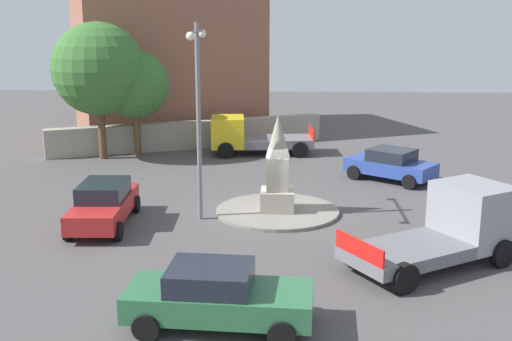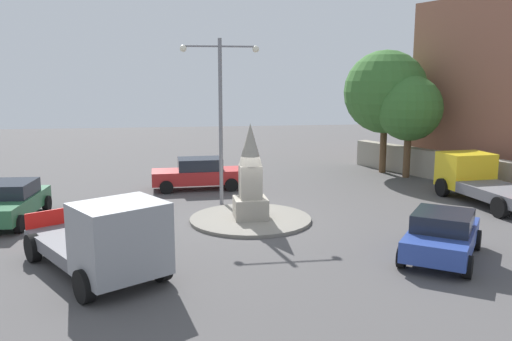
{
  "view_description": "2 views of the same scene",
  "coord_description": "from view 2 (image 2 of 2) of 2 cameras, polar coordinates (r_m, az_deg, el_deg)",
  "views": [
    {
      "loc": [
        22.87,
        0.25,
        7.17
      ],
      "look_at": [
        0.85,
        -0.77,
        1.83
      ],
      "focal_mm": 44.61,
      "sensor_mm": 36.0,
      "label": 1
    },
    {
      "loc": [
        2.65,
        18.95,
        5.36
      ],
      "look_at": [
        -0.3,
        -0.6,
        1.84
      ],
      "focal_mm": 36.24,
      "sensor_mm": 36.0,
      "label": 2
    }
  ],
  "objects": [
    {
      "name": "ground_plane",
      "position": [
        19.87,
        -0.61,
        -5.56
      ],
      "size": [
        80.0,
        80.0,
        0.0
      ],
      "primitive_type": "plane",
      "color": "#4F4C4C"
    },
    {
      "name": "traffic_island",
      "position": [
        19.85,
        -0.61,
        -5.38
      ],
      "size": [
        4.64,
        4.64,
        0.12
      ],
      "primitive_type": "cylinder",
      "color": "gray",
      "rests_on": "ground"
    },
    {
      "name": "monument",
      "position": [
        19.48,
        -0.62,
        -0.73
      ],
      "size": [
        1.25,
        1.25,
        3.61
      ],
      "color": "#9E9687",
      "rests_on": "traffic_island"
    },
    {
      "name": "streetlamp",
      "position": [
        21.83,
        -3.95,
        7.31
      ],
      "size": [
        3.27,
        0.28,
        7.0
      ],
      "color": "slate",
      "rests_on": "ground"
    },
    {
      "name": "car_blue_far_side",
      "position": [
        16.61,
        19.86,
        -6.65
      ],
      "size": [
        3.71,
        4.16,
        1.44
      ],
      "color": "#2D479E",
      "rests_on": "ground"
    },
    {
      "name": "car_green_passing",
      "position": [
        21.73,
        -25.54,
        -3.12
      ],
      "size": [
        2.23,
        4.51,
        1.5
      ],
      "color": "#2D6B42",
      "rests_on": "ground"
    },
    {
      "name": "car_red_parked_right",
      "position": [
        25.47,
        -6.38,
        -0.31
      ],
      "size": [
        4.49,
        2.03,
        1.54
      ],
      "color": "#B22323",
      "rests_on": "ground"
    },
    {
      "name": "truck_grey_parked_left",
      "position": [
        14.47,
        -16.19,
        -7.49
      ],
      "size": [
        4.59,
        5.58,
        2.29
      ],
      "color": "gray",
      "rests_on": "ground"
    },
    {
      "name": "truck_yellow_waiting",
      "position": [
        24.88,
        23.55,
        -0.96
      ],
      "size": [
        2.81,
        5.55,
        2.01
      ],
      "color": "yellow",
      "rests_on": "ground"
    },
    {
      "name": "stone_boundary_wall",
      "position": [
        28.4,
        22.31,
        0.01
      ],
      "size": [
        6.72,
        14.65,
        1.52
      ],
      "primitive_type": "cube",
      "rotation": [
        0.0,
        0.0,
        5.11
      ],
      "color": "#9E9687",
      "rests_on": "ground"
    },
    {
      "name": "tree_near_wall",
      "position": [
        29.27,
        16.56,
        6.57
      ],
      "size": [
        3.53,
        3.53,
        5.56
      ],
      "color": "brown",
      "rests_on": "ground"
    },
    {
      "name": "tree_mid_cluster",
      "position": [
        30.47,
        14.11,
        8.38
      ],
      "size": [
        4.7,
        4.7,
        6.98
      ],
      "color": "brown",
      "rests_on": "ground"
    }
  ]
}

